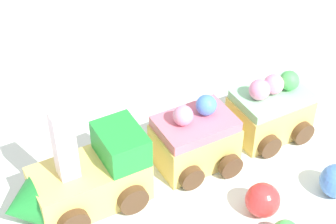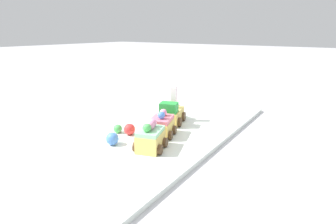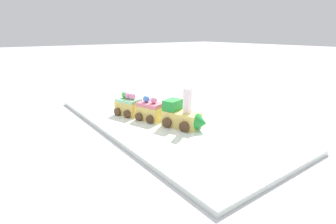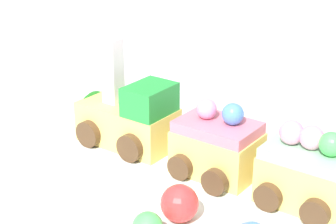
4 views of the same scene
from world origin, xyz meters
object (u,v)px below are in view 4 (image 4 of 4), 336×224
cake_train_locomotive (122,116)px  gumball_red (180,203)px  cake_car_strawberry (217,147)px  cake_car_mint (308,173)px

cake_train_locomotive → gumball_red: bearing=147.2°
cake_train_locomotive → gumball_red: (-0.16, 0.04, -0.01)m
cake_car_strawberry → cake_car_mint: size_ratio=1.00×
cake_car_strawberry → cake_car_mint: bearing=179.9°
cake_car_mint → gumball_red: 0.11m
cake_car_mint → cake_train_locomotive: bearing=-0.0°
cake_train_locomotive → cake_car_strawberry: size_ratio=1.55×
cake_car_strawberry → gumball_red: cake_car_strawberry is taller
gumball_red → cake_car_mint: bearing=-110.7°
cake_train_locomotive → cake_car_mint: size_ratio=1.55×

